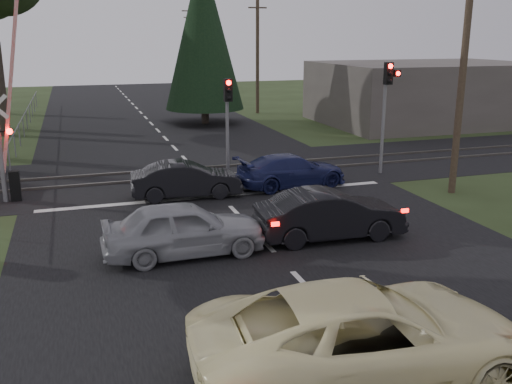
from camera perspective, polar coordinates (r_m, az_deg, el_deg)
name	(u,v)px	position (r m, az deg, el deg)	size (l,w,h in m)	color
ground	(305,285)	(13.87, 4.91, -9.23)	(120.00, 120.00, 0.00)	#263217
road	(209,184)	(22.90, -4.71, 0.79)	(14.00, 100.00, 0.01)	black
rail_corridor	(199,173)	(24.79, -5.77, 1.90)	(120.00, 8.00, 0.01)	black
stop_line	(220,196)	(21.20, -3.60, -0.36)	(13.00, 0.35, 0.00)	silver
rail_near	(203,176)	(24.02, -5.37, 1.58)	(120.00, 0.12, 0.10)	#59544C
rail_far	(195,168)	(25.54, -6.15, 2.39)	(120.00, 0.12, 0.10)	#59544C
crossing_signal	(6,145)	(21.83, -23.68, 4.33)	(1.62, 0.38, 6.96)	slate
traffic_signal_right	(387,96)	(24.62, 13.00, 9.31)	(0.68, 0.48, 4.70)	slate
traffic_signal_center	(228,111)	(23.25, -2.83, 8.08)	(0.32, 0.48, 4.10)	slate
utility_pole_near	(463,65)	(22.17, 20.03, 11.82)	(1.80, 0.26, 9.00)	#4C3D2D
utility_pole_mid	(257,50)	(43.73, 0.15, 14.06)	(1.80, 0.26, 9.00)	#4C3D2D
utility_pole_far	(191,44)	(67.95, -6.56, 14.45)	(1.80, 0.26, 9.00)	#4C3D2D
conifer_tree	(203,31)	(38.54, -5.31, 15.69)	(5.20, 5.20, 11.00)	#473D33
fence_left	(23,141)	(34.70, -22.30, 4.70)	(0.10, 36.00, 1.20)	slate
building_right	(427,93)	(40.86, 16.73, 9.49)	(14.00, 10.00, 4.00)	#59514C
cream_coupe	(364,335)	(10.19, 10.72, -13.88)	(2.75, 5.97, 1.66)	#FFF5B6
dark_hatchback	(330,215)	(16.75, 7.40, -2.28)	(1.52, 4.35, 1.43)	black
silver_car	(184,229)	(15.46, -7.22, -3.68)	(1.75, 4.36, 1.49)	#929499
blue_sedan	(291,171)	(22.39, 3.56, 2.15)	(1.79, 4.41, 1.28)	#1A2050
dark_car_far	(186,180)	(21.00, -7.00, 1.21)	(1.39, 3.98, 1.31)	black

